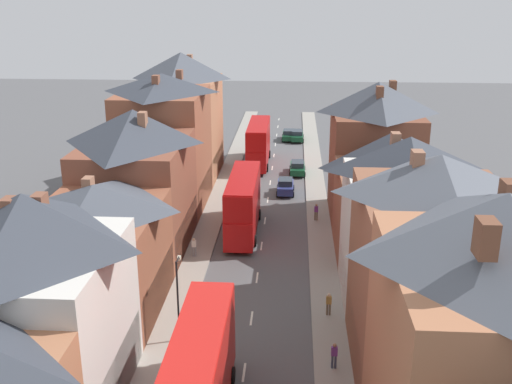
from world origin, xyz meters
The scene contains 17 objects.
pavement_left centered at (-5.10, 38.00, 0.07)m, with size 2.20×104.00×0.14m, color gray.
pavement_right centered at (5.10, 38.00, 0.07)m, with size 2.20×104.00×0.14m, color gray.
centre_line_dashes centered at (0.00, 36.00, 0.01)m, with size 0.14×97.80×0.01m.
terrace_row_left centered at (-10.19, 22.98, 6.09)m, with size 8.00×68.05×14.31m.
terrace_row_right centered at (10.19, 15.14, 6.15)m, with size 8.00×53.85×13.97m.
double_decker_bus_lead centered at (-1.81, 55.40, 2.82)m, with size 2.74×10.80×5.30m.
double_decker_bus_mid_street centered at (-1.81, 7.61, 2.82)m, with size 2.74×10.80×5.30m.
double_decker_bus_far_approaching centered at (-1.81, 32.97, 2.82)m, with size 2.74×10.80×5.30m.
car_near_blue centered at (3.10, 51.69, 0.81)m, with size 1.90×4.33×1.60m.
car_mid_black centered at (1.80, 44.18, 0.86)m, with size 1.90×3.83×1.71m.
car_parked_left_b centered at (1.80, 68.79, 0.81)m, with size 1.90×4.07×1.60m.
car_mid_white centered at (3.10, 68.56, 0.81)m, with size 1.90×4.58×1.60m.
pedestrian_near_right centered at (5.13, 12.56, 1.03)m, with size 0.36×0.22×1.61m.
pedestrian_mid_left centered at (5.12, 18.54, 1.03)m, with size 0.36×0.22×1.61m.
pedestrian_mid_right centered at (-5.36, 27.27, 1.03)m, with size 0.36×0.22×1.61m.
pedestrian_far_left centered at (4.83, 36.11, 1.03)m, with size 0.36×0.22×1.61m.
street_lamp centered at (-4.25, 15.01, 3.24)m, with size 0.20×1.12×5.50m.
Camera 1 is at (2.56, -17.08, 20.67)m, focal length 42.00 mm.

